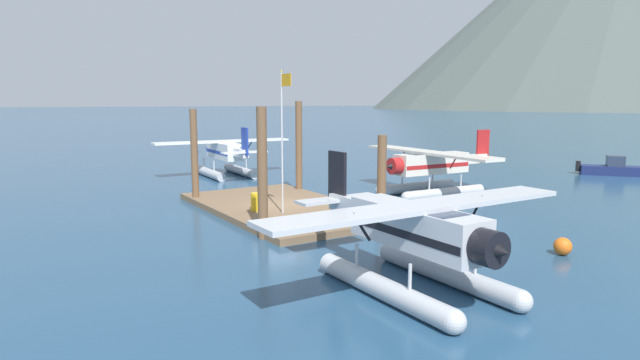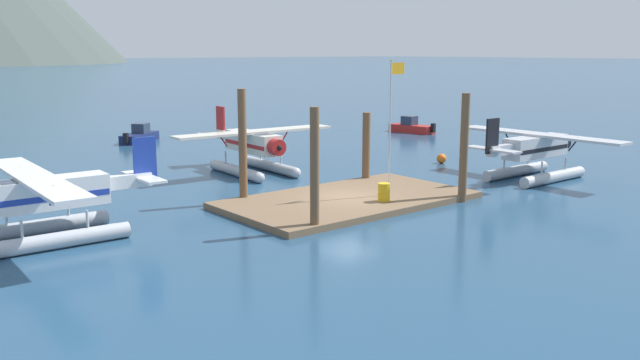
% 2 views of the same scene
% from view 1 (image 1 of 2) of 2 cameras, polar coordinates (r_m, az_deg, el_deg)
% --- Properties ---
extents(ground_plane, '(1200.00, 1200.00, 0.00)m').
position_cam_1_polar(ground_plane, '(27.71, -4.02, -3.26)').
color(ground_plane, navy).
extents(dock_platform, '(12.37, 6.86, 0.30)m').
position_cam_1_polar(dock_platform, '(27.68, -4.02, -2.96)').
color(dock_platform, brown).
rests_on(dock_platform, ground).
extents(piling_near_left, '(0.39, 0.39, 5.19)m').
position_cam_1_polar(piling_near_left, '(30.27, -13.31, 2.50)').
color(piling_near_left, brown).
rests_on(piling_near_left, ground).
extents(piling_near_right, '(0.41, 0.41, 5.40)m').
position_cam_1_polar(piling_near_right, '(21.69, -6.20, 0.69)').
color(piling_near_right, brown).
rests_on(piling_near_right, ground).
extents(piling_far_left, '(0.41, 0.41, 5.62)m').
position_cam_1_polar(piling_far_left, '(32.35, -2.28, 3.46)').
color(piling_far_left, brown).
rests_on(piling_far_left, ground).
extents(piling_far_right, '(0.44, 0.44, 4.02)m').
position_cam_1_polar(piling_far_right, '(25.66, 6.63, 0.33)').
color(piling_far_right, brown).
rests_on(piling_far_right, ground).
extents(flagpole, '(0.95, 0.10, 6.72)m').
position_cam_1_polar(flagpole, '(24.98, -3.98, 5.72)').
color(flagpole, silver).
rests_on(flagpole, dock_platform).
extents(fuel_drum, '(0.62, 0.62, 0.88)m').
position_cam_1_polar(fuel_drum, '(26.16, -6.78, -2.34)').
color(fuel_drum, gold).
rests_on(fuel_drum, dock_platform).
extents(mooring_buoy, '(0.65, 0.65, 0.65)m').
position_cam_1_polar(mooring_buoy, '(21.60, 24.56, -6.48)').
color(mooring_buoy, orange).
rests_on(mooring_buoy, ground).
extents(seaplane_cream_bow_centre, '(10.46, 7.98, 3.84)m').
position_cam_1_polar(seaplane_cream_bow_centre, '(32.47, 11.80, 1.12)').
color(seaplane_cream_bow_centre, '#B7BABF').
rests_on(seaplane_cream_bow_centre, ground).
extents(seaplane_white_port_fwd, '(7.98, 10.45, 3.84)m').
position_cam_1_polar(seaplane_white_port_fwd, '(40.84, -10.20, 2.62)').
color(seaplane_white_port_fwd, '#B7BABF').
rests_on(seaplane_white_port_fwd, ground).
extents(seaplane_silver_stbd_aft, '(7.98, 10.40, 3.84)m').
position_cam_1_polar(seaplane_silver_stbd_aft, '(15.99, 10.26, -6.27)').
color(seaplane_silver_stbd_aft, '#B7BABF').
rests_on(seaplane_silver_stbd_aft, ground).
extents(boat_navy_open_north, '(4.22, 3.79, 1.50)m').
position_cam_1_polar(boat_navy_open_north, '(46.61, 28.85, 1.07)').
color(boat_navy_open_north, navy).
rests_on(boat_navy_open_north, ground).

